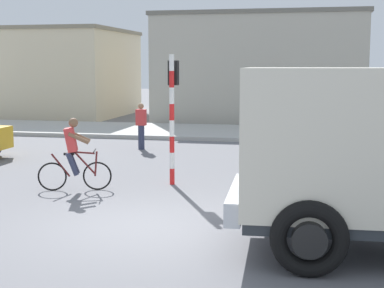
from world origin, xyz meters
The scene contains 7 objects.
ground_plane centered at (0.00, 0.00, 0.00)m, with size 120.00×120.00×0.00m, color slate.
sidewalk_far centered at (0.00, 14.48, 0.08)m, with size 80.00×5.00×0.16m, color #ADADA8.
cyclist centered at (-2.48, 2.58, 0.86)m, with size 1.67×0.64×1.72m.
traffic_light_pole centered at (-0.40, 3.83, 2.07)m, with size 0.24×0.43×3.20m.
pedestrian_near_kerb centered at (-2.91, 9.37, 0.85)m, with size 0.34×0.22×1.62m.
building_corner_left centered at (-11.97, 21.83, 2.50)m, with size 8.27×8.09×4.98m.
building_mid_block centered at (0.18, 20.76, 2.78)m, with size 10.60×6.43×5.55m.
Camera 1 is at (3.03, -9.98, 2.94)m, focal length 54.26 mm.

